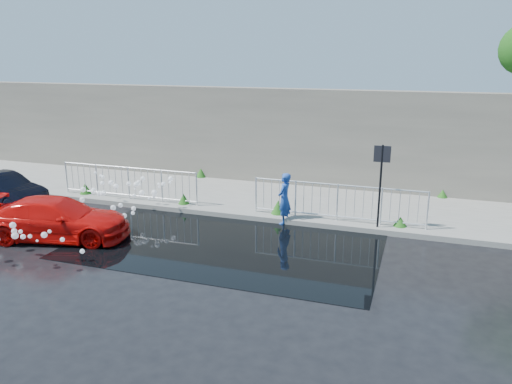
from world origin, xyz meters
TOP-DOWN VIEW (x-y plane):
  - ground at (0.00, 0.00)m, footprint 90.00×90.00m
  - pavement at (0.00, 5.00)m, footprint 30.00×4.00m
  - curb at (0.00, 3.00)m, footprint 30.00×0.25m
  - retaining_wall at (0.00, 7.20)m, footprint 30.00×0.60m
  - puddle at (0.50, 1.00)m, footprint 8.00×5.00m
  - sign_post at (4.20, 3.10)m, footprint 0.45×0.06m
  - railing_left at (-4.00, 3.35)m, footprint 5.05×0.05m
  - railing_right at (3.00, 3.35)m, footprint 5.05×0.05m
  - weeds at (-0.47, 4.42)m, footprint 12.17×3.93m
  - water_spray at (-3.60, 1.13)m, footprint 3.60×5.66m
  - red_car at (-3.99, -0.18)m, footprint 4.13×2.47m
  - dark_car at (-7.81, 1.81)m, footprint 3.34×1.60m
  - person at (1.50, 3.00)m, footprint 0.43×0.60m

SIDE VIEW (x-z plane):
  - ground at x=0.00m, z-range 0.00..0.00m
  - puddle at x=0.50m, z-range 0.00..0.01m
  - pavement at x=0.00m, z-range 0.00..0.15m
  - curb at x=0.00m, z-range 0.00..0.16m
  - weeds at x=-0.47m, z-range 0.12..0.54m
  - dark_car at x=-7.81m, z-range 0.00..1.06m
  - red_car at x=-3.99m, z-range 0.00..1.12m
  - railing_left at x=-4.00m, z-range 0.19..1.29m
  - railing_right at x=3.00m, z-range 0.19..1.29m
  - water_spray at x=-3.60m, z-range 0.26..1.27m
  - person at x=1.50m, z-range 0.00..1.53m
  - sign_post at x=4.20m, z-range 0.47..2.97m
  - retaining_wall at x=0.00m, z-range 0.15..3.65m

